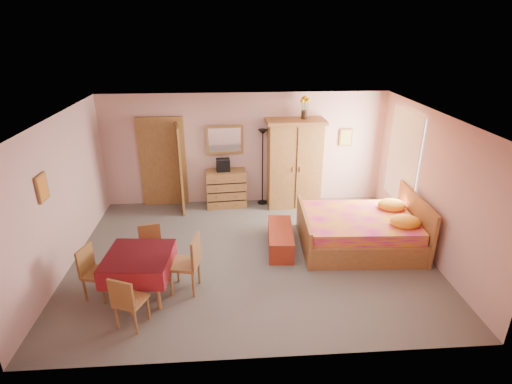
{
  "coord_description": "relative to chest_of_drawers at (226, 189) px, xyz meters",
  "views": [
    {
      "loc": [
        -0.37,
        -6.41,
        3.99
      ],
      "look_at": [
        0.1,
        0.3,
        1.15
      ],
      "focal_mm": 28.0,
      "sensor_mm": 36.0,
      "label": 1
    }
  ],
  "objects": [
    {
      "name": "floor",
      "position": [
        0.47,
        -2.24,
        -0.44
      ],
      "size": [
        6.5,
        6.5,
        0.0
      ],
      "primitive_type": "plane",
      "color": "slate",
      "rests_on": "ground"
    },
    {
      "name": "ceiling",
      "position": [
        0.47,
        -2.24,
        2.16
      ],
      "size": [
        6.5,
        6.5,
        0.0
      ],
      "primitive_type": "plane",
      "rotation": [
        3.14,
        0.0,
        0.0
      ],
      "color": "brown",
      "rests_on": "wall_back"
    },
    {
      "name": "wall_back",
      "position": [
        0.47,
        0.26,
        0.86
      ],
      "size": [
        6.5,
        0.1,
        2.6
      ],
      "primitive_type": "cube",
      "color": "#CE9C95",
      "rests_on": "floor"
    },
    {
      "name": "wall_front",
      "position": [
        0.47,
        -4.74,
        0.86
      ],
      "size": [
        6.5,
        0.1,
        2.6
      ],
      "primitive_type": "cube",
      "color": "#CE9C95",
      "rests_on": "floor"
    },
    {
      "name": "wall_left",
      "position": [
        -2.78,
        -2.24,
        0.86
      ],
      "size": [
        0.1,
        5.0,
        2.6
      ],
      "primitive_type": "cube",
      "color": "#CE9C95",
      "rests_on": "floor"
    },
    {
      "name": "wall_right",
      "position": [
        3.72,
        -2.24,
        0.86
      ],
      "size": [
        0.1,
        5.0,
        2.6
      ],
      "primitive_type": "cube",
      "color": "#CE9C95",
      "rests_on": "floor"
    },
    {
      "name": "doorway",
      "position": [
        -1.43,
        0.23,
        0.59
      ],
      "size": [
        1.06,
        0.12,
        2.15
      ],
      "primitive_type": "cube",
      "color": "#9E6B35",
      "rests_on": "floor"
    },
    {
      "name": "window",
      "position": [
        3.68,
        -1.04,
        1.01
      ],
      "size": [
        0.08,
        1.4,
        1.95
      ],
      "primitive_type": "cube",
      "color": "white",
      "rests_on": "wall_right"
    },
    {
      "name": "picture_left",
      "position": [
        -2.75,
        -2.84,
        1.26
      ],
      "size": [
        0.04,
        0.32,
        0.42
      ],
      "primitive_type": "cube",
      "color": "orange",
      "rests_on": "wall_left"
    },
    {
      "name": "picture_back",
      "position": [
        2.82,
        0.23,
        1.11
      ],
      "size": [
        0.3,
        0.04,
        0.4
      ],
      "primitive_type": "cube",
      "color": "#D8BF59",
      "rests_on": "wall_back"
    },
    {
      "name": "chest_of_drawers",
      "position": [
        0.0,
        0.0,
        0.0
      ],
      "size": [
        0.95,
        0.53,
        0.87
      ],
      "primitive_type": "cube",
      "rotation": [
        0.0,
        0.0,
        0.08
      ],
      "color": "#8F5E30",
      "rests_on": "floor"
    },
    {
      "name": "wall_mirror",
      "position": [
        0.0,
        0.21,
        1.11
      ],
      "size": [
        0.85,
        0.1,
        0.67
      ],
      "primitive_type": "cube",
      "rotation": [
        0.0,
        0.0,
        0.07
      ],
      "color": "white",
      "rests_on": "wall_back"
    },
    {
      "name": "stereo",
      "position": [
        -0.05,
        0.01,
        0.58
      ],
      "size": [
        0.33,
        0.25,
        0.29
      ],
      "primitive_type": "cube",
      "rotation": [
        0.0,
        0.0,
        0.09
      ],
      "color": "black",
      "rests_on": "chest_of_drawers"
    },
    {
      "name": "floor_lamp",
      "position": [
        0.86,
        0.09,
        0.47
      ],
      "size": [
        0.23,
        0.23,
        1.81
      ],
      "primitive_type": "cube",
      "rotation": [
        0.0,
        0.0,
        -0.0
      ],
      "color": "black",
      "rests_on": "floor"
    },
    {
      "name": "wardrobe",
      "position": [
        1.58,
        -0.05,
        0.59
      ],
      "size": [
        1.32,
        0.71,
        2.05
      ],
      "primitive_type": "cube",
      "rotation": [
        0.0,
        0.0,
        0.02
      ],
      "color": "#AB753A",
      "rests_on": "floor"
    },
    {
      "name": "sunflower_vase",
      "position": [
        1.77,
        -0.0,
        1.87
      ],
      "size": [
        0.21,
        0.21,
        0.5
      ],
      "primitive_type": "cube",
      "rotation": [
        0.0,
        0.0,
        -0.08
      ],
      "color": "yellow",
      "rests_on": "wardrobe"
    },
    {
      "name": "bed",
      "position": [
        2.54,
        -2.03,
        0.08
      ],
      "size": [
        2.3,
        1.85,
        1.03
      ],
      "primitive_type": "cube",
      "rotation": [
        0.0,
        0.0,
        -0.05
      ],
      "color": "#BF127B",
      "rests_on": "floor"
    },
    {
      "name": "bench",
      "position": [
        1.03,
        -2.03,
        -0.23
      ],
      "size": [
        0.55,
        1.25,
        0.41
      ],
      "primitive_type": "cube",
      "rotation": [
        0.0,
        0.0,
        -0.08
      ],
      "color": "maroon",
      "rests_on": "floor"
    },
    {
      "name": "dining_table",
      "position": [
        -1.35,
        -3.27,
        -0.07
      ],
      "size": [
        1.07,
        1.07,
        0.73
      ],
      "primitive_type": "cube",
      "rotation": [
        0.0,
        0.0,
        -0.08
      ],
      "color": "maroon",
      "rests_on": "floor"
    },
    {
      "name": "chair_south",
      "position": [
        -1.34,
        -3.98,
        -0.01
      ],
      "size": [
        0.5,
        0.5,
        0.85
      ],
      "primitive_type": "cube",
      "rotation": [
        0.0,
        0.0,
        -0.4
      ],
      "color": "#A36737",
      "rests_on": "floor"
    },
    {
      "name": "chair_north",
      "position": [
        -1.28,
        -2.64,
        -0.02
      ],
      "size": [
        0.44,
        0.44,
        0.82
      ],
      "primitive_type": "cube",
      "rotation": [
        0.0,
        0.0,
        3.35
      ],
      "color": "olive",
      "rests_on": "floor"
    },
    {
      "name": "chair_west",
      "position": [
        -1.99,
        -3.29,
        -0.0
      ],
      "size": [
        0.49,
        0.49,
        0.87
      ],
      "primitive_type": "cube",
      "rotation": [
        0.0,
        0.0,
        -1.85
      ],
      "color": "#965E33",
      "rests_on": "floor"
    },
    {
      "name": "chair_east",
      "position": [
        -0.66,
        -3.2,
        0.05
      ],
      "size": [
        0.51,
        0.51,
        0.97
      ],
      "primitive_type": "cube",
      "rotation": [
        0.0,
        0.0,
        1.38
      ],
      "color": "#A06A36",
      "rests_on": "floor"
    }
  ]
}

